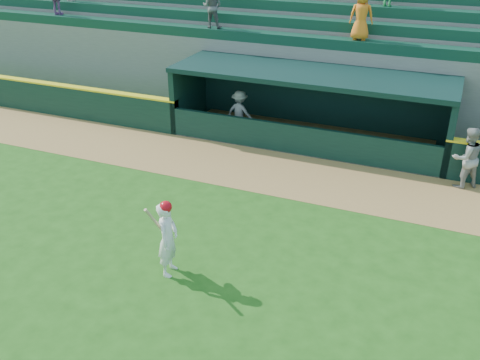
{
  "coord_description": "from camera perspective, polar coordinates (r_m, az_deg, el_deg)",
  "views": [
    {
      "loc": [
        4.52,
        -9.21,
        7.19
      ],
      "look_at": [
        0.0,
        1.6,
        1.3
      ],
      "focal_mm": 40.0,
      "sensor_mm": 36.0,
      "label": 1
    }
  ],
  "objects": [
    {
      "name": "wall_stripe_left",
      "position": [
        23.77,
        -23.65,
        9.97
      ],
      "size": [
        15.5,
        0.32,
        0.06
      ],
      "primitive_type": "cube",
      "color": "yellow",
      "rests_on": "field_wall_left"
    },
    {
      "name": "dugout_player_inside",
      "position": [
        19.24,
        -0.02,
        7.25
      ],
      "size": [
        1.07,
        0.7,
        1.57
      ],
      "primitive_type": "imported",
      "rotation": [
        0.0,
        0.0,
        3.03
      ],
      "color": "#A1A19C",
      "rests_on": "ground"
    },
    {
      "name": "stands",
      "position": [
        22.75,
        11.04,
        14.07
      ],
      "size": [
        34.5,
        6.26,
        7.51
      ],
      "color": "slate",
      "rests_on": "ground"
    },
    {
      "name": "dugout",
      "position": [
        18.73,
        7.66,
        8.31
      ],
      "size": [
        9.4,
        2.8,
        2.46
      ],
      "color": "slate",
      "rests_on": "ground"
    },
    {
      "name": "dugout_player_front",
      "position": [
        16.57,
        23.02,
        2.2
      ],
      "size": [
        1.12,
        1.07,
        1.82
      ],
      "primitive_type": "imported",
      "rotation": [
        0.0,
        0.0,
        3.74
      ],
      "color": "gray",
      "rests_on": "ground"
    },
    {
      "name": "batter_at_plate",
      "position": [
        11.69,
        -7.72,
        -6.12
      ],
      "size": [
        0.5,
        0.83,
        1.82
      ],
      "color": "white",
      "rests_on": "ground"
    },
    {
      "name": "ground",
      "position": [
        12.53,
        -2.85,
        -8.38
      ],
      "size": [
        120.0,
        120.0,
        0.0
      ],
      "primitive_type": "plane",
      "color": "#1E4E13",
      "rests_on": "ground"
    },
    {
      "name": "field_wall_left",
      "position": [
        23.94,
        -23.38,
        8.53
      ],
      "size": [
        15.5,
        0.3,
        1.2
      ],
      "primitive_type": "cube",
      "color": "black",
      "rests_on": "ground"
    },
    {
      "name": "warning_track",
      "position": [
        16.46,
        4.43,
        0.74
      ],
      "size": [
        40.0,
        3.0,
        0.01
      ],
      "primitive_type": "cube",
      "color": "olive",
      "rests_on": "ground"
    }
  ]
}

